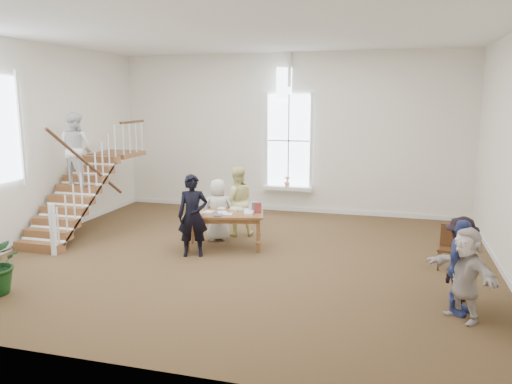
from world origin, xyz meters
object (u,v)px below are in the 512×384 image
(library_table, at_px, (224,217))
(woman_cluster_b, at_px, (460,260))
(person_yellow, at_px, (237,201))
(elderly_woman, at_px, (218,210))
(woman_cluster_c, at_px, (465,274))
(side_chair, at_px, (449,245))
(woman_cluster_a, at_px, (460,267))
(police_officer, at_px, (193,216))

(library_table, relative_size, woman_cluster_b, 1.31)
(library_table, relative_size, person_yellow, 1.11)
(elderly_woman, relative_size, person_yellow, 0.86)
(person_yellow, distance_m, woman_cluster_b, 5.46)
(elderly_woman, height_order, woman_cluster_c, elderly_woman)
(elderly_woman, relative_size, side_chair, 1.67)
(woman_cluster_a, distance_m, woman_cluster_b, 0.45)
(woman_cluster_c, bearing_deg, person_yellow, -167.69)
(library_table, relative_size, side_chair, 2.16)
(library_table, xyz_separation_m, elderly_woman, (-0.36, 0.59, 0.00))
(police_officer, distance_m, woman_cluster_c, 5.34)
(woman_cluster_b, height_order, woman_cluster_c, woman_cluster_b)
(woman_cluster_a, xyz_separation_m, side_chair, (0.07, 2.12, -0.27))
(police_officer, bearing_deg, person_yellow, 58.13)
(police_officer, distance_m, elderly_woman, 1.26)
(woman_cluster_a, xyz_separation_m, woman_cluster_b, (0.06, 0.45, -0.03))
(library_table, xyz_separation_m, woman_cluster_a, (4.52, -2.24, 0.02))
(library_table, height_order, elderly_woman, elderly_woman)
(library_table, relative_size, woman_cluster_a, 1.26)
(person_yellow, bearing_deg, woman_cluster_a, 120.25)
(woman_cluster_c, bearing_deg, police_officer, -149.86)
(library_table, distance_m, woman_cluster_b, 4.91)
(police_officer, xyz_separation_m, side_chair, (5.05, 0.55, -0.39))
(person_yellow, relative_size, woman_cluster_a, 1.13)
(library_table, bearing_deg, police_officer, -139.08)
(elderly_woman, height_order, woman_cluster_a, woman_cluster_a)
(library_table, height_order, police_officer, police_officer)
(person_yellow, bearing_deg, woman_cluster_c, 118.98)
(person_yellow, xyz_separation_m, woman_cluster_c, (4.64, -3.53, -0.13))
(library_table, bearing_deg, woman_cluster_c, -42.32)
(library_table, distance_m, person_yellow, 1.10)
(woman_cluster_b, bearing_deg, woman_cluster_a, 16.77)
(side_chair, bearing_deg, elderly_woman, -174.98)
(person_yellow, height_order, woman_cluster_a, person_yellow)
(police_officer, xyz_separation_m, person_yellow, (0.40, 1.75, -0.03))
(woman_cluster_b, distance_m, woman_cluster_c, 0.65)
(person_yellow, xyz_separation_m, side_chair, (4.65, -1.20, -0.36))
(woman_cluster_a, bearing_deg, elderly_woman, 81.78)
(library_table, xyz_separation_m, woman_cluster_c, (4.58, -2.44, -0.01))
(library_table, height_order, person_yellow, person_yellow)
(elderly_woman, bearing_deg, woman_cluster_b, 133.46)
(police_officer, bearing_deg, elderly_woman, 66.43)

